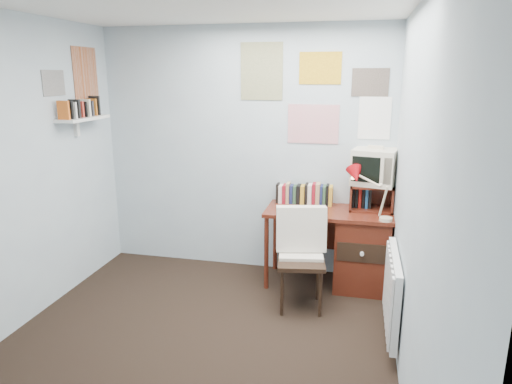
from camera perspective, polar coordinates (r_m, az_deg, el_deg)
ground at (r=3.61m, az=-8.57°, el=-19.78°), size 3.50×3.50×0.00m
back_wall at (r=4.72m, az=-1.46°, el=5.06°), size 3.00×0.02×2.50m
right_wall at (r=2.89m, az=19.34°, el=-1.88°), size 0.02×3.50×2.50m
desk at (r=4.54m, az=12.34°, el=-6.74°), size 1.20×0.55×0.76m
desk_chair at (r=4.05m, az=5.65°, el=-8.69°), size 0.51×0.49×0.87m
desk_lamp at (r=4.17m, az=16.09°, el=-0.79°), size 0.33×0.30×0.41m
tv_riser at (r=4.50m, az=14.19°, el=-0.61°), size 0.40×0.30×0.25m
crt_tv at (r=4.45m, az=14.62°, el=3.29°), size 0.46×0.43×0.37m
book_row at (r=4.59m, az=6.30°, el=-0.13°), size 0.60×0.14×0.22m
radiator at (r=3.69m, az=16.71°, el=-11.90°), size 0.09×0.80×0.60m
wall_shelf at (r=4.64m, az=-20.79°, el=8.59°), size 0.20×0.62×0.24m
posters_back at (r=4.53m, az=7.29°, el=12.20°), size 1.20×0.01×0.90m
posters_left at (r=4.68m, az=-22.20°, el=13.18°), size 0.01×0.70×0.60m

